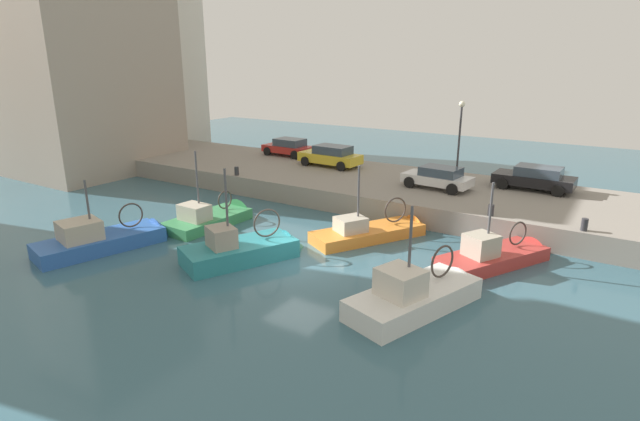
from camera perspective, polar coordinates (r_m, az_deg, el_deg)
name	(u,v)px	position (r m, az deg, el deg)	size (l,w,h in m)	color
water_surface	(300,263)	(21.68, -2.33, -5.97)	(80.00, 80.00, 0.00)	#386070
quay_wall	(407,192)	(31.12, 9.86, 2.10)	(9.00, 56.00, 1.20)	gray
fishing_boat_white	(420,303)	(18.42, 11.23, -10.20)	(6.25, 3.67, 4.72)	white
fishing_boat_green	(214,222)	(27.25, -11.86, -1.23)	(5.51, 2.49, 4.97)	#388951
fishing_boat_teal	(248,256)	(22.32, -8.15, -5.17)	(5.90, 4.17, 5.06)	teal
fishing_boat_red	(498,261)	(22.93, 19.51, -5.36)	(6.05, 4.26, 4.45)	#BC3833
fishing_boat_blue	(109,245)	(25.28, -22.79, -3.59)	(6.56, 3.44, 4.23)	#2D60B7
fishing_boat_orange	(375,236)	(24.77, 6.24, -2.84)	(6.43, 4.66, 4.48)	orange
parked_car_white	(438,177)	(29.69, 13.22, 3.69)	(2.21, 4.01, 1.27)	silver
parked_car_yellow	(331,156)	(34.94, 1.23, 6.22)	(2.13, 4.42, 1.45)	gold
parked_car_red	(288,147)	(38.90, -3.59, 7.20)	(2.08, 3.92, 1.31)	red
parked_car_black	(535,178)	(31.14, 23.16, 3.44)	(2.14, 4.36, 1.35)	black
mooring_bollard_south	(584,225)	(24.73, 27.74, -1.42)	(0.28, 0.28, 0.55)	#2D2D33
mooring_bollard_mid	(491,210)	(25.29, 18.77, 0.04)	(0.28, 0.28, 0.55)	#2D2D33
mooring_bollard_north	(237,171)	(32.73, -9.41, 4.43)	(0.28, 0.28, 0.55)	#2D2D33
quay_streetlamp	(460,128)	(30.95, 15.57, 8.94)	(0.36, 0.36, 4.83)	#38383D
waterfront_building_west	(83,52)	(42.46, -25.21, 15.88)	(11.12, 9.32, 17.53)	#A39384
waterfront_building_central	(148,53)	(50.07, -18.84, 16.47)	(7.58, 7.29, 17.51)	silver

